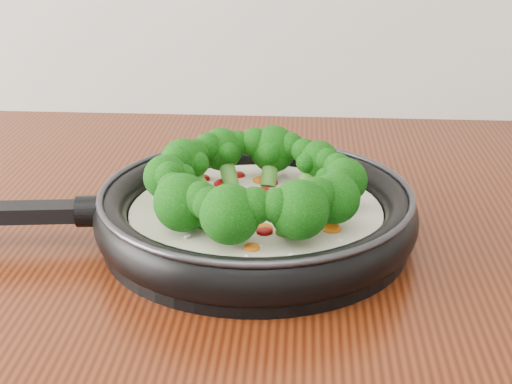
{
  "coord_description": "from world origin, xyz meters",
  "views": [
    {
      "loc": [
        0.02,
        0.41,
        1.23
      ],
      "look_at": [
        -0.03,
        1.07,
        0.95
      ],
      "focal_mm": 52.68,
      "sensor_mm": 36.0,
      "label": 1
    }
  ],
  "objects": [
    {
      "name": "skillet",
      "position": [
        -0.03,
        1.07,
        0.93
      ],
      "size": [
        0.5,
        0.35,
        0.09
      ],
      "color": "black",
      "rests_on": "counter"
    }
  ]
}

